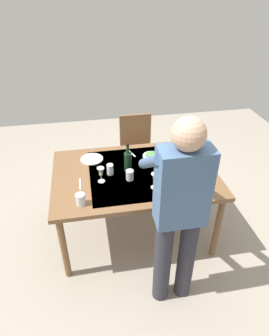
% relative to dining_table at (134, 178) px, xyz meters
% --- Properties ---
extents(ground_plane, '(6.00, 6.00, 0.00)m').
position_rel_dining_table_xyz_m(ground_plane, '(0.00, 0.00, -0.70)').
color(ground_plane, '#9E9384').
extents(dining_table, '(1.57, 1.08, 0.77)m').
position_rel_dining_table_xyz_m(dining_table, '(0.00, 0.00, 0.00)').
color(dining_table, brown).
rests_on(dining_table, ground_plane).
extents(chair_near, '(0.40, 0.40, 0.91)m').
position_rel_dining_table_xyz_m(chair_near, '(-0.19, -0.92, -0.17)').
color(chair_near, '#523019').
rests_on(chair_near, ground_plane).
extents(person_server, '(0.42, 0.61, 1.69)m').
position_rel_dining_table_xyz_m(person_server, '(-0.18, 0.80, 0.26)').
color(person_server, '#2D2D38').
rests_on(person_server, ground_plane).
extents(wine_bottle, '(0.07, 0.07, 0.30)m').
position_rel_dining_table_xyz_m(wine_bottle, '(0.06, -0.04, 0.18)').
color(wine_bottle, black).
rests_on(wine_bottle, dining_table).
extents(wine_glass_left, '(0.07, 0.07, 0.15)m').
position_rel_dining_table_xyz_m(wine_glass_left, '(0.33, 0.09, 0.17)').
color(wine_glass_left, white).
rests_on(wine_glass_left, dining_table).
extents(wine_glass_right, '(0.07, 0.07, 0.15)m').
position_rel_dining_table_xyz_m(wine_glass_right, '(-0.13, 0.27, 0.17)').
color(wine_glass_right, white).
rests_on(wine_glass_right, dining_table).
extents(water_cup_near_left, '(0.08, 0.08, 0.10)m').
position_rel_dining_table_xyz_m(water_cup_near_left, '(0.52, 0.38, 0.12)').
color(water_cup_near_left, silver).
rests_on(water_cup_near_left, dining_table).
extents(water_cup_near_right, '(0.06, 0.06, 0.11)m').
position_rel_dining_table_xyz_m(water_cup_near_right, '(0.23, -0.01, 0.12)').
color(water_cup_near_right, silver).
rests_on(water_cup_near_right, dining_table).
extents(water_cup_far_left, '(0.07, 0.07, 0.10)m').
position_rel_dining_table_xyz_m(water_cup_far_left, '(0.06, 0.11, 0.12)').
color(water_cup_far_left, silver).
rests_on(water_cup_far_left, dining_table).
extents(water_cup_far_right, '(0.07, 0.07, 0.10)m').
position_rel_dining_table_xyz_m(water_cup_far_right, '(-0.40, 0.40, 0.12)').
color(water_cup_far_right, silver).
rests_on(water_cup_far_right, dining_table).
extents(serving_bowl_pasta, '(0.30, 0.30, 0.07)m').
position_rel_dining_table_xyz_m(serving_bowl_pasta, '(-0.43, 0.00, 0.10)').
color(serving_bowl_pasta, silver).
rests_on(serving_bowl_pasta, dining_table).
extents(side_bowl_salad, '(0.18, 0.18, 0.07)m').
position_rel_dining_table_xyz_m(side_bowl_salad, '(-0.21, -0.19, 0.10)').
color(side_bowl_salad, silver).
rests_on(side_bowl_salad, dining_table).
extents(dinner_plate_near, '(0.23, 0.23, 0.01)m').
position_rel_dining_table_xyz_m(dinner_plate_near, '(0.39, -0.31, 0.07)').
color(dinner_plate_near, silver).
rests_on(dinner_plate_near, dining_table).
extents(table_knife, '(0.08, 0.19, 0.00)m').
position_rel_dining_table_xyz_m(table_knife, '(-0.03, -0.37, 0.07)').
color(table_knife, silver).
rests_on(table_knife, dining_table).
extents(table_fork, '(0.01, 0.18, 0.00)m').
position_rel_dining_table_xyz_m(table_fork, '(0.52, 0.11, 0.07)').
color(table_fork, silver).
rests_on(table_fork, dining_table).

